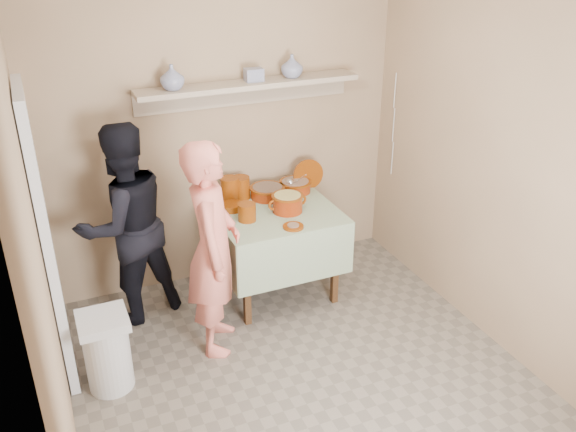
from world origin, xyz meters
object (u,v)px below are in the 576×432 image
serving_table (273,222)px  cazuela_rice (287,202)px  person_cook (213,249)px  trash_bin (107,352)px  person_helper (125,225)px

serving_table → cazuela_rice: size_ratio=2.95×
cazuela_rice → person_cook: bearing=-150.6°
trash_bin → serving_table: bearing=24.9°
person_cook → trash_bin: person_cook is taller
serving_table → person_cook: bearing=-142.2°
person_cook → trash_bin: (-0.81, -0.17, -0.51)m
person_helper → serving_table: (1.16, -0.12, -0.15)m
serving_table → cazuela_rice: 0.24m
person_helper → cazuela_rice: size_ratio=4.81×
person_helper → trash_bin: size_ratio=2.84×
person_helper → person_cook: bearing=110.1°
person_cook → cazuela_rice: person_cook is taller
cazuela_rice → person_helper: bearing=170.5°
person_helper → cazuela_rice: (1.24, -0.21, 0.05)m
serving_table → trash_bin: 1.66m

